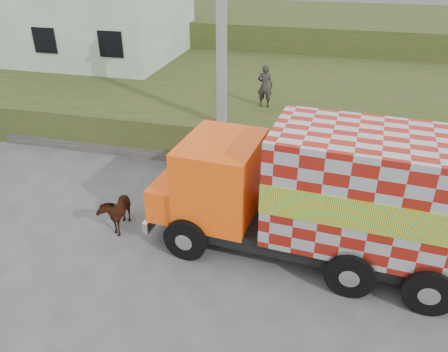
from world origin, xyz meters
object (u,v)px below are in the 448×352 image
(cargo_truck, at_px, (325,195))
(cow, at_px, (116,210))
(pedestrian, at_px, (265,86))
(utility_pole, at_px, (222,52))

(cargo_truck, bearing_deg, cow, -173.52)
(pedestrian, bearing_deg, cargo_truck, 115.04)
(utility_pole, xyz_separation_m, cargo_truck, (3.92, -4.79, -2.21))
(utility_pole, relative_size, cow, 5.81)
(cow, bearing_deg, cargo_truck, -5.40)
(utility_pole, xyz_separation_m, pedestrian, (1.18, 2.22, -1.73))
(utility_pole, height_order, pedestrian, utility_pole)
(cow, bearing_deg, utility_pole, 62.52)
(cow, distance_m, pedestrian, 7.99)
(cow, relative_size, pedestrian, 0.82)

